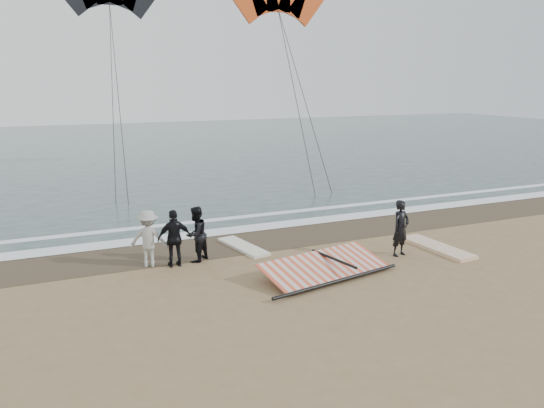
# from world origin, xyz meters

# --- Properties ---
(ground) EXTENTS (120.00, 120.00, 0.00)m
(ground) POSITION_xyz_m (0.00, 0.00, 0.00)
(ground) COLOR #8C704C
(ground) RESTS_ON ground
(sea) EXTENTS (120.00, 54.00, 0.02)m
(sea) POSITION_xyz_m (0.00, 33.00, 0.01)
(sea) COLOR #233838
(sea) RESTS_ON ground
(wet_sand) EXTENTS (120.00, 2.80, 0.01)m
(wet_sand) POSITION_xyz_m (0.00, 4.50, 0.01)
(wet_sand) COLOR #4C3D2B
(wet_sand) RESTS_ON ground
(foam_near) EXTENTS (120.00, 0.90, 0.01)m
(foam_near) POSITION_xyz_m (0.00, 5.90, 0.03)
(foam_near) COLOR white
(foam_near) RESTS_ON sea
(foam_far) EXTENTS (120.00, 0.45, 0.01)m
(foam_far) POSITION_xyz_m (0.00, 7.60, 0.03)
(foam_far) COLOR white
(foam_far) RESTS_ON sea
(man_main) EXTENTS (0.73, 0.57, 1.77)m
(man_main) POSITION_xyz_m (2.75, 1.14, 0.89)
(man_main) COLOR black
(man_main) RESTS_ON ground
(board_white) EXTENTS (0.93, 2.81, 0.11)m
(board_white) POSITION_xyz_m (4.28, 1.17, 0.06)
(board_white) COLOR white
(board_white) RESTS_ON ground
(board_cream) EXTENTS (1.05, 2.43, 0.10)m
(board_cream) POSITION_xyz_m (-1.52, 3.81, 0.05)
(board_cream) COLOR silver
(board_cream) RESTS_ON ground
(trio_cluster) EXTENTS (2.55, 1.11, 1.72)m
(trio_cluster) POSITION_xyz_m (-4.04, 3.16, 0.85)
(trio_cluster) COLOR black
(trio_cluster) RESTS_ON ground
(sail_rig) EXTENTS (4.26, 2.38, 0.50)m
(sail_rig) POSITION_xyz_m (-0.37, 0.67, 0.19)
(sail_rig) COLOR black
(sail_rig) RESTS_ON ground
(kite_red) EXTENTS (6.54, 4.15, 12.52)m
(kite_red) POSITION_xyz_m (6.07, 17.86, 9.77)
(kite_red) COLOR #D74B19
(kite_red) RESTS_ON ground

